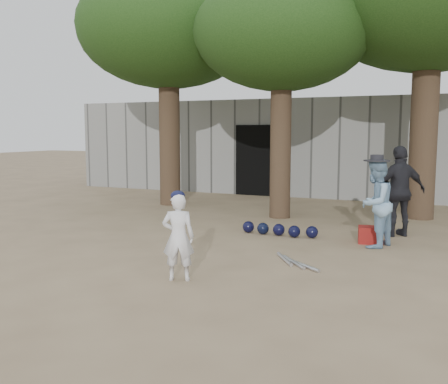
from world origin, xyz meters
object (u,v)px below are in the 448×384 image
at_px(boy_player, 178,237).
at_px(spectator_dark, 400,191).
at_px(red_bag, 370,235).
at_px(spectator_blue, 375,203).

bearing_deg(boy_player, spectator_dark, -141.98).
xyz_separation_m(boy_player, red_bag, (2.05, 3.37, -0.44)).
xyz_separation_m(spectator_blue, spectator_dark, (0.30, 1.14, 0.10)).
bearing_deg(spectator_dark, spectator_blue, 41.37).
distance_m(spectator_dark, red_bag, 1.19).
height_order(spectator_blue, red_bag, spectator_blue).
bearing_deg(red_bag, spectator_dark, 65.15).
xyz_separation_m(boy_player, spectator_dark, (2.45, 4.23, 0.27)).
bearing_deg(spectator_dark, red_bag, 31.34).
height_order(boy_player, red_bag, boy_player).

